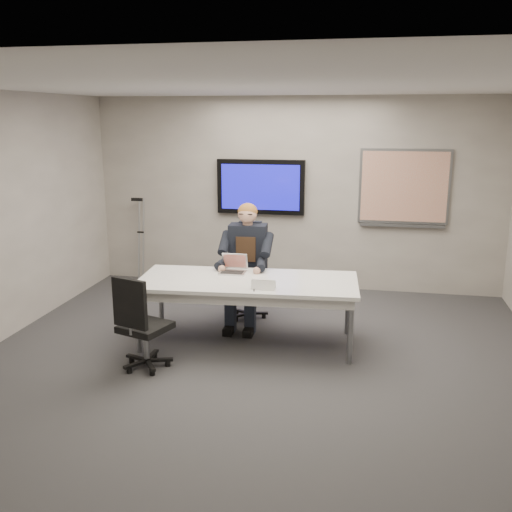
% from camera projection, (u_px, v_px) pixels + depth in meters
% --- Properties ---
extents(floor, '(6.00, 6.00, 0.02)m').
position_uv_depth(floor, '(255.00, 369.00, 5.84)').
color(floor, '#343436').
rests_on(floor, ground).
extents(ceiling, '(6.00, 6.00, 0.02)m').
position_uv_depth(ceiling, '(255.00, 84.00, 5.17)').
color(ceiling, silver).
rests_on(ceiling, wall_back).
extents(wall_back, '(6.00, 0.02, 2.80)m').
position_uv_depth(wall_back, '(295.00, 194.00, 8.36)').
color(wall_back, gray).
rests_on(wall_back, ground).
extents(wall_front, '(6.00, 0.02, 2.80)m').
position_uv_depth(wall_front, '(129.00, 364.00, 2.64)').
color(wall_front, gray).
rests_on(wall_front, ground).
extents(conference_table, '(2.49, 1.17, 0.75)m').
position_uv_depth(conference_table, '(247.00, 287.00, 6.35)').
color(conference_table, white).
rests_on(conference_table, ground).
extents(tv_display, '(1.30, 0.09, 0.80)m').
position_uv_depth(tv_display, '(261.00, 187.00, 8.38)').
color(tv_display, black).
rests_on(tv_display, wall_back).
extents(whiteboard, '(1.25, 0.08, 1.10)m').
position_uv_depth(whiteboard, '(404.00, 188.00, 8.01)').
color(whiteboard, gray).
rests_on(whiteboard, wall_back).
extents(office_chair_far, '(0.52, 0.52, 0.93)m').
position_uv_depth(office_chair_far, '(249.00, 295.00, 7.27)').
color(office_chair_far, black).
rests_on(office_chair_far, ground).
extents(office_chair_near, '(0.60, 0.60, 1.00)m').
position_uv_depth(office_chair_near, '(143.00, 340.00, 5.76)').
color(office_chair_near, black).
rests_on(office_chair_near, ground).
extents(seated_person, '(0.47, 0.81, 1.49)m').
position_uv_depth(seated_person, '(245.00, 277.00, 6.95)').
color(seated_person, '#1F2534').
rests_on(seated_person, office_chair_far).
extents(crutch, '(0.29, 0.48, 1.38)m').
position_uv_depth(crutch, '(141.00, 238.00, 8.81)').
color(crutch, '#A6A9AD').
rests_on(crutch, ground).
extents(laptop, '(0.30, 0.28, 0.21)m').
position_uv_depth(laptop, '(234.00, 268.00, 6.62)').
color(laptop, silver).
rests_on(laptop, conference_table).
extents(name_tent, '(0.25, 0.07, 0.10)m').
position_uv_depth(name_tent, '(263.00, 285.00, 5.97)').
color(name_tent, white).
rests_on(name_tent, conference_table).
extents(pen, '(0.04, 0.15, 0.01)m').
position_uv_depth(pen, '(254.00, 289.00, 5.97)').
color(pen, black).
rests_on(pen, conference_table).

